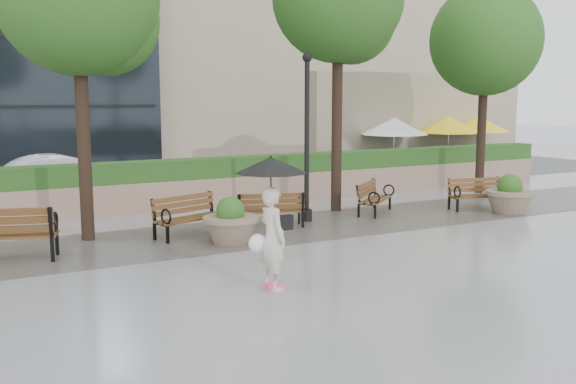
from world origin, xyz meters
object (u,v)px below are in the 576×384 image
planter_right (509,198)px  planter_left (231,225)px  lamppost (307,148)px  car_right (63,176)px  bench_3 (375,204)px  pedestrian (272,210)px  bench_0 (3,245)px  bench_2 (270,217)px  bench_1 (190,224)px  bench_4 (478,201)px

planter_right → planter_left: bearing=178.1°
lamppost → car_right: bearing=124.7°
bench_3 → pedestrian: pedestrian is taller
bench_0 → pedestrian: pedestrian is taller
bench_2 → pedestrian: size_ratio=0.79×
bench_2 → pedestrian: (-2.17, -4.41, 1.05)m
bench_1 → bench_3: bearing=-14.7°
bench_0 → car_right: (2.29, 7.55, 0.36)m
bench_0 → lamppost: 7.22m
bench_4 → planter_right: bearing=-53.3°
bench_3 → planter_left: planter_left is taller
bench_1 → planter_left: planter_left is taller
pedestrian → planter_left: bearing=-14.8°
bench_1 → lamppost: lamppost is taller
planter_left → bench_4: bearing=3.9°
bench_0 → bench_3: bench_0 is taller
bench_4 → bench_3: bearing=175.3°
bench_0 → planter_left: size_ratio=1.76×
planter_left → lamppost: (2.62, 1.34, 1.44)m
planter_right → bench_2: bearing=168.3°
bench_4 → planter_right: planter_right is taller
bench_2 → bench_3: size_ratio=1.06×
bench_3 → planter_right: planter_right is taller
lamppost → pedestrian: bearing=-125.4°
bench_0 → pedestrian: size_ratio=0.97×
bench_4 → car_right: car_right is taller
lamppost → car_right: lamppost is taller
bench_4 → car_right: size_ratio=0.42×
bench_3 → bench_4: size_ratio=0.94×
planter_left → bench_3: bearing=16.5°
bench_2 → lamppost: 1.97m
car_right → pedestrian: (1.41, -11.51, 0.64)m
bench_1 → lamppost: size_ratio=0.43×
bench_0 → lamppost: size_ratio=0.50×
planter_left → car_right: (-2.11, 8.18, 0.28)m
pedestrian → bench_2: bearing=-29.1°
bench_0 → bench_3: 9.19m
bench_1 → car_right: car_right is taller
bench_3 → pedestrian: 7.30m
bench_1 → planter_right: size_ratio=1.42×
planter_right → bench_3: bearing=152.5°
lamppost → planter_left: bearing=-153.0°
car_right → bench_4: bearing=-136.9°
bench_2 → bench_3: bearing=-156.8°
pedestrian → bench_0: bearing=40.1°
planter_left → bench_2: bearing=36.2°
car_right → pedestrian: pedestrian is taller
bench_0 → bench_1: (3.87, 0.41, -0.04)m
bench_2 → bench_4: bearing=-167.7°
lamppost → bench_4: bearing=-9.3°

